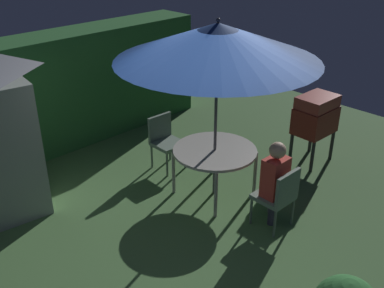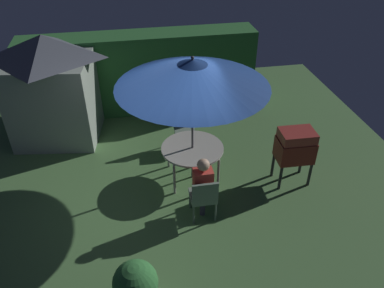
{
  "view_description": "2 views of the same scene",
  "coord_description": "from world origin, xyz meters",
  "px_view_note": "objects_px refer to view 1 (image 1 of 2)",
  "views": [
    {
      "loc": [
        -3.6,
        -3.62,
        3.8
      ],
      "look_at": [
        0.08,
        0.13,
        1.16
      ],
      "focal_mm": 42.12,
      "sensor_mm": 36.0,
      "label": 1
    },
    {
      "loc": [
        -0.39,
        -5.76,
        5.13
      ],
      "look_at": [
        0.74,
        0.32,
        0.85
      ],
      "focal_mm": 35.86,
      "sensor_mm": 36.0,
      "label": 2
    }
  ],
  "objects_px": {
    "patio_table": "(215,153)",
    "chair_far_side": "(165,138)",
    "chair_near_shed": "(279,195)",
    "person_in_red": "(275,175)",
    "bbq_grill": "(316,116)",
    "patio_umbrella": "(218,42)"
  },
  "relations": [
    {
      "from": "patio_table",
      "to": "bbq_grill",
      "type": "relative_size",
      "value": 1.04
    },
    {
      "from": "patio_umbrella",
      "to": "bbq_grill",
      "type": "height_order",
      "value": "patio_umbrella"
    },
    {
      "from": "patio_umbrella",
      "to": "chair_far_side",
      "type": "distance_m",
      "value": 2.16
    },
    {
      "from": "bbq_grill",
      "to": "person_in_red",
      "type": "xyz_separation_m",
      "value": [
        -1.97,
        -0.62,
        -0.06
      ]
    },
    {
      "from": "patio_table",
      "to": "chair_far_side",
      "type": "relative_size",
      "value": 1.38
    },
    {
      "from": "patio_table",
      "to": "chair_far_side",
      "type": "distance_m",
      "value": 1.17
    },
    {
      "from": "person_in_red",
      "to": "patio_table",
      "type": "bearing_deg",
      "value": 89.09
    },
    {
      "from": "patio_table",
      "to": "chair_far_side",
      "type": "bearing_deg",
      "value": 88.49
    },
    {
      "from": "patio_umbrella",
      "to": "chair_far_side",
      "type": "relative_size",
      "value": 3.11
    },
    {
      "from": "patio_table",
      "to": "chair_near_shed",
      "type": "height_order",
      "value": "chair_near_shed"
    },
    {
      "from": "patio_umbrella",
      "to": "chair_far_side",
      "type": "bearing_deg",
      "value": 88.49
    },
    {
      "from": "bbq_grill",
      "to": "person_in_red",
      "type": "distance_m",
      "value": 2.06
    },
    {
      "from": "patio_table",
      "to": "bbq_grill",
      "type": "height_order",
      "value": "bbq_grill"
    },
    {
      "from": "chair_near_shed",
      "to": "bbq_grill",
      "type": "bearing_deg",
      "value": 19.77
    },
    {
      "from": "chair_near_shed",
      "to": "chair_far_side",
      "type": "xyz_separation_m",
      "value": [
        0.05,
        2.34,
        0.0
      ]
    },
    {
      "from": "chair_near_shed",
      "to": "chair_far_side",
      "type": "distance_m",
      "value": 2.34
    },
    {
      "from": "patio_umbrella",
      "to": "bbq_grill",
      "type": "xyz_separation_m",
      "value": [
        1.95,
        -0.47,
        -1.5
      ]
    },
    {
      "from": "bbq_grill",
      "to": "chair_near_shed",
      "type": "xyz_separation_m",
      "value": [
        -1.97,
        -0.71,
        -0.33
      ]
    },
    {
      "from": "patio_table",
      "to": "chair_near_shed",
      "type": "distance_m",
      "value": 1.2
    },
    {
      "from": "patio_table",
      "to": "person_in_red",
      "type": "relative_size",
      "value": 0.99
    },
    {
      "from": "patio_umbrella",
      "to": "bbq_grill",
      "type": "relative_size",
      "value": 2.33
    },
    {
      "from": "patio_umbrella",
      "to": "person_in_red",
      "type": "xyz_separation_m",
      "value": [
        -0.02,
        -1.1,
        -1.56
      ]
    }
  ]
}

